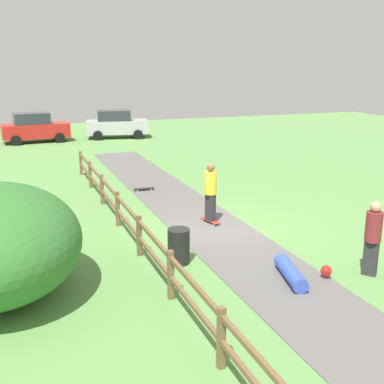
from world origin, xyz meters
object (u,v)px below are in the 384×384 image
at_px(skater_riding, 211,190).
at_px(bystander_maroon, 373,235).
at_px(trash_bin, 179,246).
at_px(parked_car_red, 35,128).
at_px(parked_car_silver, 117,124).
at_px(skateboard_loose, 144,189).
at_px(skater_fallen, 294,272).

bearing_deg(skater_riding, bystander_maroon, -67.47).
bearing_deg(trash_bin, bystander_maroon, -29.88).
height_order(skater_riding, bystander_maroon, skater_riding).
distance_m(parked_car_red, parked_car_silver, 5.41).
bearing_deg(skateboard_loose, trash_bin, -98.64).
relative_size(trash_bin, bystander_maroon, 0.49).
distance_m(trash_bin, skater_fallen, 2.89).
bearing_deg(parked_car_silver, skateboard_loose, -98.27).
bearing_deg(parked_car_red, parked_car_silver, 0.14).
bearing_deg(bystander_maroon, skater_riding, 112.53).
bearing_deg(bystander_maroon, skater_fallen, 168.39).
relative_size(parked_car_red, parked_car_silver, 0.97).
relative_size(skater_riding, skateboard_loose, 2.36).
relative_size(trash_bin, parked_car_silver, 0.20).
bearing_deg(bystander_maroon, trash_bin, 150.12).
bearing_deg(parked_car_silver, bystander_maroon, -88.21).
relative_size(skater_fallen, skateboard_loose, 1.87).
bearing_deg(skater_fallen, bystander_maroon, -11.61).
bearing_deg(parked_car_red, skater_fallen, -79.78).
bearing_deg(parked_car_silver, trash_bin, -98.39).
bearing_deg(trash_bin, skater_riding, 52.59).
bearing_deg(parked_car_silver, skater_fallen, -92.64).
relative_size(skater_riding, parked_car_red, 0.44).
relative_size(skateboard_loose, bystander_maroon, 0.45).
height_order(trash_bin, skater_fallen, trash_bin).
xyz_separation_m(trash_bin, skater_fallen, (2.14, -1.92, -0.25)).
bearing_deg(trash_bin, skateboard_loose, 81.36).
distance_m(skateboard_loose, parked_car_red, 15.11).
height_order(trash_bin, parked_car_silver, parked_car_silver).
bearing_deg(skateboard_loose, parked_car_red, 102.53).
bearing_deg(skater_riding, parked_car_silver, 86.26).
height_order(trash_bin, skater_riding, skater_riding).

